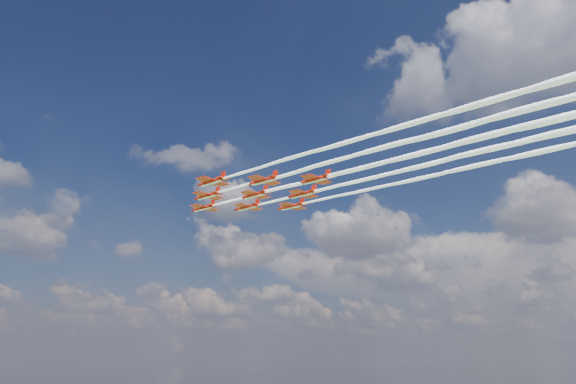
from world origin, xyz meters
name	(u,v)px	position (x,y,z in m)	size (l,w,h in m)	color
jet_lead	(404,157)	(37.53, -3.66, 73.44)	(128.56, 10.80, 2.43)	red
jet_row2_port	(431,135)	(46.75, -11.27, 73.44)	(128.56, 10.80, 2.43)	red
jet_row2_starb	(463,156)	(47.42, 3.04, 73.44)	(128.56, 10.80, 2.43)	red
jet_row3_port	(464,108)	(55.96, -18.87, 73.44)	(128.56, 10.80, 2.43)	red
jet_row3_centre	(497,133)	(56.64, -4.57, 73.44)	(128.56, 10.80, 2.43)	red
jet_row3_starb	(524,155)	(57.31, 9.74, 73.44)	(128.56, 10.80, 2.43)	red
jet_row4_port	(539,106)	(65.85, -12.17, 73.44)	(128.56, 10.80, 2.43)	red
jet_row4_starb	(564,132)	(66.53, 2.14, 73.44)	(128.56, 10.80, 2.43)	red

